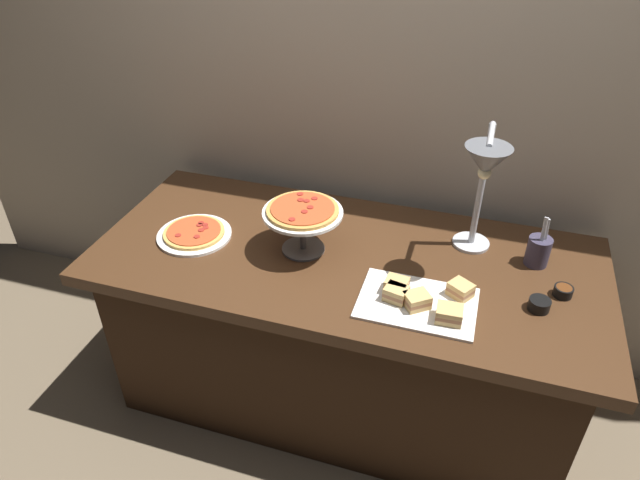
{
  "coord_description": "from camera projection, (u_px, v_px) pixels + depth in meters",
  "views": [
    {
      "loc": [
        0.42,
        -1.65,
        2.01
      ],
      "look_at": [
        -0.1,
        0.0,
        0.81
      ],
      "focal_mm": 31.66,
      "sensor_mm": 36.0,
      "label": 1
    }
  ],
  "objects": [
    {
      "name": "buffet_table",
      "position": [
        343.0,
        329.0,
        2.33
      ],
      "size": [
        1.9,
        0.84,
        0.76
      ],
      "color": "#422816",
      "rests_on": "ground_plane"
    },
    {
      "name": "heat_lamp",
      "position": [
        485.0,
        171.0,
        1.83
      ],
      "size": [
        0.15,
        0.33,
        0.5
      ],
      "color": "#B7BABF",
      "rests_on": "buffet_table"
    },
    {
      "name": "sandwich_platter",
      "position": [
        421.0,
        300.0,
        1.87
      ],
      "size": [
        0.39,
        0.27,
        0.06
      ],
      "color": "white",
      "rests_on": "buffet_table"
    },
    {
      "name": "utensil_holder",
      "position": [
        538.0,
        251.0,
        2.04
      ],
      "size": [
        0.08,
        0.08,
        0.2
      ],
      "color": "#383347",
      "rests_on": "buffet_table"
    },
    {
      "name": "sauce_cup_near",
      "position": [
        563.0,
        291.0,
        1.91
      ],
      "size": [
        0.06,
        0.06,
        0.04
      ],
      "color": "black",
      "rests_on": "buffet_table"
    },
    {
      "name": "sauce_cup_far",
      "position": [
        539.0,
        304.0,
        1.85
      ],
      "size": [
        0.07,
        0.07,
        0.04
      ],
      "color": "black",
      "rests_on": "buffet_table"
    },
    {
      "name": "back_wall",
      "position": [
        382.0,
        96.0,
        2.25
      ],
      "size": [
        4.4,
        0.04,
        2.4
      ],
      "primitive_type": "cube",
      "color": "tan",
      "rests_on": "ground_plane"
    },
    {
      "name": "pizza_plate_front",
      "position": [
        194.0,
        234.0,
        2.21
      ],
      "size": [
        0.29,
        0.29,
        0.03
      ],
      "color": "white",
      "rests_on": "buffet_table"
    },
    {
      "name": "ground_plane",
      "position": [
        341.0,
        391.0,
        2.54
      ],
      "size": [
        8.0,
        8.0,
        0.0
      ],
      "primitive_type": "plane",
      "color": "brown"
    },
    {
      "name": "pizza_plate_center",
      "position": [
        303.0,
        215.0,
        2.06
      ],
      "size": [
        0.3,
        0.3,
        0.19
      ],
      "color": "#595B60",
      "rests_on": "buffet_table"
    }
  ]
}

